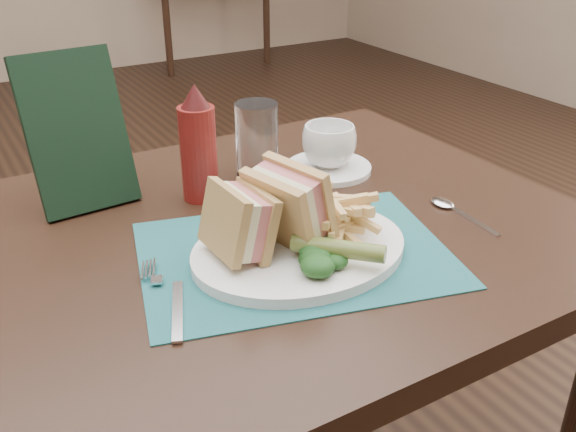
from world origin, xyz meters
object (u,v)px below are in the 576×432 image
Objects in this scene: plate at (299,250)px; sandwich_half_b at (278,209)px; placemat at (294,254)px; sandwich_half_a at (224,225)px; saucer at (328,168)px; coffee_cup at (329,146)px; table_main at (275,411)px; table_bg_right at (201,10)px; ketchup_bottle at (198,143)px; check_presenter at (77,132)px; drinking_glass at (257,141)px.

plate is 0.07m from sandwich_half_b.
placemat is 0.12m from sandwich_half_a.
placemat is at bearing -132.72° from saucer.
coffee_cup is at bearing 0.00° from saucer.
sandwich_half_b reaches higher than sandwich_half_a.
sandwich_half_a is at bearing -143.94° from table_main.
table_bg_right is 4.31m from sandwich_half_b.
ketchup_bottle reaches higher than plate.
saucer is at bearing 0.00° from coffee_cup.
saucer is 1.61× the size of coffee_cup.
table_main is 3.74× the size of check_presenter.
table_main is 9.40× the size of sandwich_half_a.
coffee_cup is at bearing 48.81° from plate.
saucer is at bearing -3.07° from ketchup_bottle.
plate is 2.31× the size of drinking_glass.
check_presenter reaches higher than placemat.
check_presenter is at bearing 170.09° from drinking_glass.
check_presenter is (-1.78, -3.68, 0.49)m from table_bg_right.
saucer is 0.42m from check_presenter.
ketchup_bottle is at bearing 98.78° from placemat.
drinking_glass is (-0.12, 0.04, 0.06)m from saucer.
table_main is at bearing -47.88° from check_presenter.
coffee_cup is 0.72× the size of drinking_glass.
table_main is at bearing 77.96° from placemat.
drinking_glass is (0.18, 0.25, -0.00)m from sandwich_half_a.
table_main is at bearing -111.90° from table_bg_right.
sandwich_half_a is 0.32m from check_presenter.
check_presenter reaches higher than coffee_cup.
drinking_glass reaches higher than sandwich_half_b.
sandwich_half_a is (-0.10, 0.02, 0.06)m from plate.
saucer is at bearing 30.21° from sandwich_half_b.
ketchup_bottle reaches higher than table_bg_right.
coffee_cup is 0.39× the size of check_presenter.
sandwich_half_a is 0.37m from saucer.
ketchup_bottle is at bearing 99.70° from plate.
check_presenter is (-0.10, 0.29, 0.05)m from sandwich_half_a.
placemat is (-0.02, -0.10, 0.38)m from table_main.
table_bg_right is at bearing 68.33° from placemat.
ketchup_bottle is (-0.01, 0.23, 0.02)m from sandwich_half_b.
sandwich_half_a is (-1.68, -3.97, 0.44)m from table_bg_right.
ketchup_bottle is (-0.24, 0.01, 0.05)m from coffee_cup.
table_bg_right is at bearing 66.67° from ketchup_bottle.
drinking_glass is 0.29m from check_presenter.
table_bg_right is 3.00× the size of plate.
table_bg_right is at bearing 69.84° from saucer.
table_bg_right is 4.84× the size of ketchup_bottle.
table_main is 6.00× the size of saucer.
table_bg_right is 9.63× the size of coffee_cup.
table_bg_right is 3.74× the size of check_presenter.
placemat reaches higher than table_bg_right.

